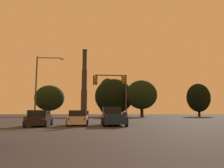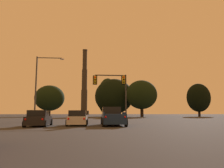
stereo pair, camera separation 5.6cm
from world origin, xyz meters
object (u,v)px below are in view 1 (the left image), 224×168
traffic_light_overhead_right (115,86)px  smokestack (84,89)px  pickup_truck_right_lane_front (113,117)px  street_lamp (41,81)px  hatchback_left_lane_front (39,119)px  hatchback_center_lane_front (78,119)px

traffic_light_overhead_right → smokestack: bearing=94.0°
pickup_truck_right_lane_front → street_lamp: size_ratio=0.60×
street_lamp → hatchback_left_lane_front: bearing=-76.5°
hatchback_center_lane_front → traffic_light_overhead_right: (4.35, 7.12, 4.11)m
hatchback_center_lane_front → smokestack: size_ratio=0.08×
pickup_truck_right_lane_front → hatchback_left_lane_front: (-6.78, -1.11, -0.14)m
street_lamp → pickup_truck_right_lane_front: bearing=-45.0°
traffic_light_overhead_right → hatchback_left_lane_front: bearing=-133.5°
smokestack → traffic_light_overhead_right: bearing=-86.0°
hatchback_center_lane_front → street_lamp: 12.14m
hatchback_left_lane_front → pickup_truck_right_lane_front: bearing=7.5°
hatchback_center_lane_front → traffic_light_overhead_right: 9.30m
traffic_light_overhead_right → smokestack: (-10.40, 148.49, 16.21)m
pickup_truck_right_lane_front → smokestack: bearing=93.8°
hatchback_center_lane_front → street_lamp: (-5.92, 9.36, 4.96)m
street_lamp → smokestack: 147.05m
hatchback_left_lane_front → traffic_light_overhead_right: 12.00m
pickup_truck_right_lane_front → hatchback_left_lane_front: 6.88m
pickup_truck_right_lane_front → hatchback_left_lane_front: pickup_truck_right_lane_front is taller
traffic_light_overhead_right → smokestack: 149.73m
hatchback_center_lane_front → hatchback_left_lane_front: bearing=-163.0°
hatchback_left_lane_front → smokestack: smokestack is taller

